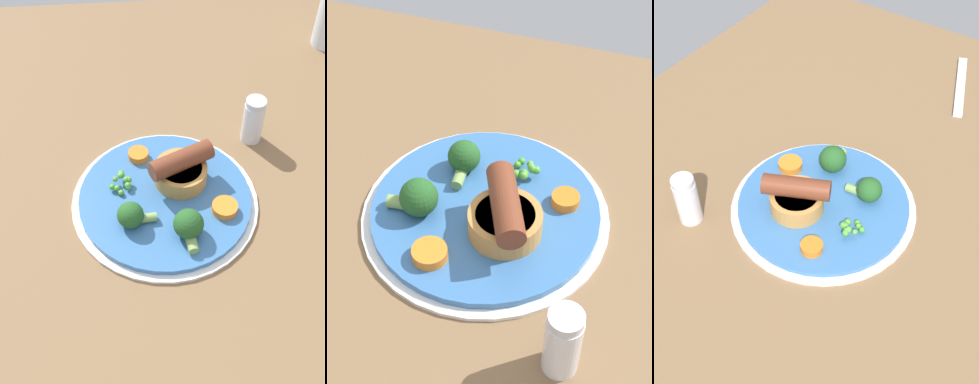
# 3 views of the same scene
# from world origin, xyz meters

# --- Properties ---
(dining_table) EXTENTS (1.10, 0.80, 0.03)m
(dining_table) POSITION_xyz_m (0.00, 0.00, 0.01)
(dining_table) COLOR brown
(dining_table) RESTS_ON ground
(dinner_plate) EXTENTS (0.27, 0.27, 0.01)m
(dinner_plate) POSITION_xyz_m (-0.01, -0.04, 0.04)
(dinner_plate) COLOR silver
(dinner_plate) RESTS_ON dining_table
(sausage_pudding) EXTENTS (0.08, 0.10, 0.06)m
(sausage_pudding) POSITION_xyz_m (-0.04, -0.02, 0.07)
(sausage_pudding) COLOR #BC8442
(sausage_pudding) RESTS_ON dinner_plate
(pea_pile) EXTENTS (0.04, 0.03, 0.02)m
(pea_pile) POSITION_xyz_m (-0.04, -0.10, 0.05)
(pea_pile) COLOR #4B9335
(pea_pile) RESTS_ON dinner_plate
(broccoli_floret_near) EXTENTS (0.04, 0.06, 0.04)m
(broccoli_floret_near) POSITION_xyz_m (0.03, -0.09, 0.06)
(broccoli_floret_near) COLOR #235623
(broccoli_floret_near) RESTS_ON dinner_plate
(broccoli_floret_far) EXTENTS (0.06, 0.04, 0.04)m
(broccoli_floret_far) POSITION_xyz_m (0.05, -0.02, 0.06)
(broccoli_floret_far) COLOR #235623
(broccoli_floret_far) RESTS_ON dinner_plate
(carrot_slice_0) EXTENTS (0.04, 0.04, 0.01)m
(carrot_slice_0) POSITION_xyz_m (-0.09, -0.08, 0.05)
(carrot_slice_0) COLOR orange
(carrot_slice_0) RESTS_ON dinner_plate
(carrot_slice_2) EXTENTS (0.04, 0.04, 0.01)m
(carrot_slice_2) POSITION_xyz_m (0.02, 0.04, 0.05)
(carrot_slice_2) COLOR orange
(carrot_slice_2) RESTS_ON dinner_plate
(salt_shaker) EXTENTS (0.03, 0.03, 0.08)m
(salt_shaker) POSITION_xyz_m (-0.13, 0.10, 0.07)
(salt_shaker) COLOR silver
(salt_shaker) RESTS_ON dining_table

